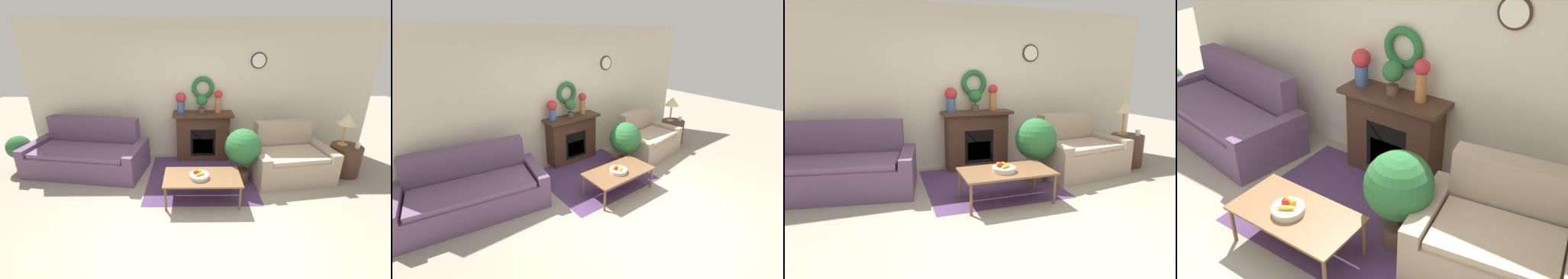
% 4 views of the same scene
% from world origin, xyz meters
% --- Properties ---
extents(floor_rug, '(1.86, 1.72, 0.01)m').
position_xyz_m(floor_rug, '(-0.02, 1.32, 0.00)').
color(floor_rug, '#4C335B').
rests_on(floor_rug, ground_plane).
extents(wall_back, '(6.80, 0.15, 2.70)m').
position_xyz_m(wall_back, '(0.00, 2.35, 1.35)').
color(wall_back, beige).
rests_on(wall_back, ground_plane).
extents(fireplace, '(1.17, 0.41, 0.98)m').
position_xyz_m(fireplace, '(0.04, 2.15, 0.50)').
color(fireplace, '#42281C').
rests_on(fireplace, ground_plane).
extents(couch_left, '(2.23, 1.27, 0.94)m').
position_xyz_m(couch_left, '(-2.11, 1.66, 0.32)').
color(couch_left, '#604766').
rests_on(couch_left, ground_plane).
extents(loveseat_right, '(1.49, 1.11, 0.94)m').
position_xyz_m(loveseat_right, '(1.54, 1.40, 0.32)').
color(loveseat_right, tan).
rests_on(loveseat_right, ground_plane).
extents(coffee_table, '(1.16, 0.62, 0.41)m').
position_xyz_m(coffee_table, '(-0.02, 0.65, 0.38)').
color(coffee_table, brown).
rests_on(coffee_table, ground_plane).
extents(fruit_bowl, '(0.29, 0.29, 0.12)m').
position_xyz_m(fruit_bowl, '(-0.07, 0.62, 0.45)').
color(fruit_bowl, beige).
rests_on(fruit_bowl, coffee_table).
extents(vase_on_mantel_left, '(0.20, 0.20, 0.40)m').
position_xyz_m(vase_on_mantel_left, '(-0.38, 2.15, 1.21)').
color(vase_on_mantel_left, '#3D5684').
rests_on(vase_on_mantel_left, fireplace).
extents(vase_on_mantel_right, '(0.16, 0.16, 0.44)m').
position_xyz_m(vase_on_mantel_right, '(0.34, 2.15, 1.24)').
color(vase_on_mantel_right, '#AD6B38').
rests_on(vase_on_mantel_right, fireplace).
extents(potted_plant_on_mantel, '(0.22, 0.22, 0.36)m').
position_xyz_m(potted_plant_on_mantel, '(0.02, 2.13, 1.21)').
color(potted_plant_on_mantel, brown).
rests_on(potted_plant_on_mantel, fireplace).
extents(potted_plant_floor_by_loveseat, '(0.62, 0.62, 0.96)m').
position_xyz_m(potted_plant_floor_by_loveseat, '(0.68, 1.22, 0.61)').
color(potted_plant_floor_by_loveseat, brown).
rests_on(potted_plant_floor_by_loveseat, ground_plane).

